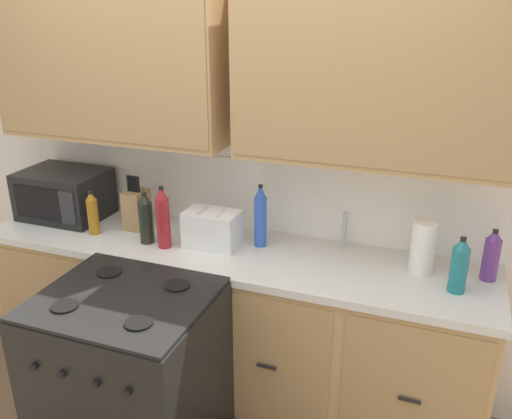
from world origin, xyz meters
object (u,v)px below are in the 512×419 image
at_px(stove_range, 132,384).
at_px(bottle_red, 163,218).
at_px(bottle_violet, 491,255).
at_px(bottle_blue, 260,216).
at_px(microwave, 64,194).
at_px(bottle_teal, 459,265).
at_px(bottle_amber, 93,213).
at_px(bottle_dark, 146,218).
at_px(paper_towel_roll, 423,247).
at_px(toaster, 212,229).
at_px(knife_block, 136,209).

bearing_deg(stove_range, bottle_red, 99.36).
distance_m(bottle_violet, bottle_blue, 1.12).
bearing_deg(stove_range, microwave, 140.44).
xyz_separation_m(stove_range, microwave, (-0.85, 0.70, 0.60)).
xyz_separation_m(bottle_teal, bottle_amber, (-1.90, -0.03, -0.01)).
bearing_deg(bottle_dark, bottle_teal, 1.03).
bearing_deg(stove_range, bottle_violet, 26.35).
relative_size(paper_towel_roll, bottle_teal, 0.99).
xyz_separation_m(bottle_violet, bottle_blue, (-1.12, -0.02, 0.04)).
bearing_deg(toaster, bottle_amber, -172.72).
bearing_deg(toaster, bottle_teal, -2.65).
xyz_separation_m(microwave, knife_block, (0.49, -0.00, -0.02)).
distance_m(knife_block, bottle_blue, 0.74).
xyz_separation_m(bottle_teal, bottle_blue, (-0.98, 0.14, 0.04)).
relative_size(paper_towel_roll, bottle_amber, 1.04).
bearing_deg(stove_range, bottle_amber, 134.69).
bearing_deg(knife_block, bottle_violet, 1.37).
bearing_deg(bottle_dark, paper_towel_roll, 6.57).
bearing_deg(bottle_teal, stove_range, -157.15).
xyz_separation_m(stove_range, bottle_amber, (-0.54, 0.54, 0.58)).
xyz_separation_m(stove_range, bottle_red, (-0.09, 0.53, 0.62)).
height_order(bottle_amber, bottle_dark, bottle_dark).
bearing_deg(bottle_teal, knife_block, 175.88).
height_order(paper_towel_roll, bottle_amber, paper_towel_roll).
relative_size(bottle_teal, bottle_blue, 0.78).
distance_m(bottle_amber, bottle_dark, 0.33).
relative_size(knife_block, bottle_dark, 1.10).
xyz_separation_m(paper_towel_roll, bottle_violet, (0.30, 0.04, -0.01)).
distance_m(paper_towel_roll, bottle_teal, 0.21).
height_order(knife_block, bottle_dark, knife_block).
bearing_deg(paper_towel_roll, bottle_violet, 6.68).
bearing_deg(microwave, stove_range, -39.56).
height_order(bottle_violet, bottle_red, bottle_red).
bearing_deg(bottle_blue, bottle_red, -157.60).
height_order(knife_block, bottle_violet, knife_block).
height_order(stove_range, bottle_amber, bottle_amber).
bearing_deg(microwave, knife_block, -0.28).
distance_m(bottle_dark, bottle_blue, 0.61).
bearing_deg(stove_range, knife_block, 117.13).
distance_m(toaster, bottle_blue, 0.26).
height_order(knife_block, bottle_blue, bottle_blue).
bearing_deg(bottle_violet, knife_block, -178.63).
height_order(toaster, knife_block, knife_block).
bearing_deg(bottle_amber, paper_towel_roll, 5.38).
xyz_separation_m(toaster, paper_towel_roll, (1.06, 0.08, 0.03)).
relative_size(stove_range, bottle_teal, 3.61).
xyz_separation_m(bottle_violet, bottle_red, (-1.58, -0.22, 0.04)).
bearing_deg(bottle_dark, bottle_red, -9.29).
relative_size(toaster, bottle_blue, 0.83).
xyz_separation_m(stove_range, bottle_violet, (1.50, 0.74, 0.58)).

